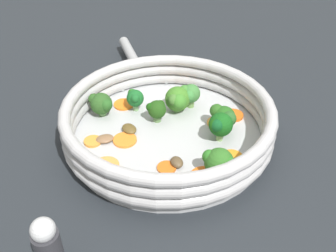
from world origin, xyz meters
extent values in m
plane|color=#21262A|center=(0.00, 0.00, 0.00)|extent=(4.00, 4.00, 0.00)
cylinder|color=#B2B5B7|center=(0.00, 0.00, 0.01)|extent=(0.35, 0.35, 0.01)
torus|color=#B1B1B3|center=(0.00, 0.00, 0.02)|extent=(0.37, 0.37, 0.02)
torus|color=#B1B1B3|center=(0.00, 0.00, 0.05)|extent=(0.37, 0.37, 0.02)
torus|color=#B1B1B3|center=(0.00, 0.00, 0.07)|extent=(0.37, 0.37, 0.02)
cylinder|color=#999B9E|center=(0.27, 0.00, 0.03)|extent=(0.20, 0.02, 0.02)
sphere|color=#B1B7B7|center=(0.16, -0.05, 0.02)|extent=(0.01, 0.01, 0.01)
sphere|color=#B1B5B4|center=(0.16, 0.05, 0.02)|extent=(0.01, 0.01, 0.01)
cylinder|color=orange|center=(-0.10, -0.08, 0.02)|extent=(0.05, 0.05, 0.01)
cylinder|color=orange|center=(0.11, 0.06, 0.02)|extent=(0.05, 0.05, 0.00)
cylinder|color=#D75F19|center=(0.01, -0.13, 0.02)|extent=(0.04, 0.04, 0.01)
cylinder|color=orange|center=(-0.13, -0.02, 0.02)|extent=(0.04, 0.04, 0.00)
cylinder|color=#F99340|center=(-0.06, 0.12, 0.02)|extent=(0.06, 0.06, 0.00)
cylinder|color=gold|center=(0.00, -0.09, 0.02)|extent=(0.05, 0.05, 0.00)
cylinder|color=orange|center=(0.01, 0.13, 0.02)|extent=(0.04, 0.04, 0.01)
cylinder|color=orange|center=(-0.09, 0.03, 0.02)|extent=(0.04, 0.04, 0.00)
cylinder|color=orange|center=(0.00, 0.08, 0.02)|extent=(0.06, 0.06, 0.00)
cylinder|color=orange|center=(0.12, -0.06, 0.02)|extent=(0.05, 0.05, 0.00)
cylinder|color=#7EA96C|center=(0.09, 0.04, 0.02)|extent=(0.01, 0.01, 0.02)
sphere|color=#1A5F26|center=(0.09, 0.04, 0.04)|extent=(0.03, 0.03, 0.03)
sphere|color=#1C6028|center=(0.08, 0.04, 0.05)|extent=(0.02, 0.02, 0.02)
sphere|color=#21631E|center=(0.10, 0.04, 0.05)|extent=(0.02, 0.02, 0.02)
cylinder|color=#5F894D|center=(0.04, 0.01, 0.02)|extent=(0.01, 0.01, 0.02)
sphere|color=#204914|center=(0.04, 0.01, 0.04)|extent=(0.03, 0.03, 0.03)
sphere|color=#16450E|center=(0.04, 0.02, 0.05)|extent=(0.02, 0.02, 0.02)
sphere|color=#1C4B0F|center=(0.05, 0.00, 0.04)|extent=(0.02, 0.02, 0.02)
cylinder|color=#86AB63|center=(-0.05, -0.08, 0.02)|extent=(0.01, 0.01, 0.02)
sphere|color=#155517|center=(-0.05, -0.08, 0.05)|extent=(0.04, 0.04, 0.04)
sphere|color=#164F0F|center=(-0.05, -0.07, 0.05)|extent=(0.02, 0.02, 0.02)
sphere|color=#104C1F|center=(-0.05, -0.07, 0.05)|extent=(0.02, 0.02, 0.02)
cylinder|color=#81AE6B|center=(0.06, -0.04, 0.02)|extent=(0.01, 0.01, 0.01)
sphere|color=#3E7926|center=(0.06, -0.04, 0.04)|extent=(0.05, 0.05, 0.05)
sphere|color=#408322|center=(0.07, -0.05, 0.04)|extent=(0.02, 0.02, 0.02)
sphere|color=#42742E|center=(0.05, -0.03, 0.05)|extent=(0.02, 0.02, 0.02)
sphere|color=#3C8029|center=(0.04, -0.04, 0.05)|extent=(0.03, 0.03, 0.03)
cylinder|color=#8BA76E|center=(-0.02, -0.10, 0.02)|extent=(0.01, 0.01, 0.01)
sphere|color=#22591B|center=(-0.02, -0.10, 0.04)|extent=(0.04, 0.04, 0.04)
sphere|color=#286320|center=(-0.03, -0.09, 0.04)|extent=(0.02, 0.02, 0.02)
sphere|color=#285A24|center=(-0.03, -0.10, 0.05)|extent=(0.03, 0.03, 0.03)
sphere|color=#295B1E|center=(-0.01, -0.09, 0.05)|extent=(0.03, 0.03, 0.03)
cylinder|color=#7EB66D|center=(0.09, 0.10, 0.02)|extent=(0.01, 0.01, 0.01)
sphere|color=#28511F|center=(0.09, 0.10, 0.04)|extent=(0.04, 0.04, 0.04)
sphere|color=#25561F|center=(0.08, 0.10, 0.04)|extent=(0.02, 0.02, 0.02)
sphere|color=#27501E|center=(0.10, 0.12, 0.05)|extent=(0.02, 0.02, 0.02)
cylinder|color=#5F8953|center=(-0.13, -0.04, 0.02)|extent=(0.01, 0.01, 0.01)
sphere|color=#2E6823|center=(-0.13, -0.04, 0.04)|extent=(0.05, 0.05, 0.05)
sphere|color=#2B6F22|center=(-0.14, -0.05, 0.05)|extent=(0.02, 0.02, 0.02)
sphere|color=#2A7122|center=(-0.12, -0.03, 0.05)|extent=(0.02, 0.02, 0.02)
cylinder|color=#6F9A4F|center=(0.07, -0.07, 0.02)|extent=(0.01, 0.01, 0.02)
sphere|color=#3B7937|center=(0.07, -0.07, 0.04)|extent=(0.04, 0.04, 0.04)
sphere|color=#3D7B30|center=(0.07, -0.05, 0.05)|extent=(0.02, 0.02, 0.02)
sphere|color=#3B803A|center=(0.06, -0.06, 0.05)|extent=(0.02, 0.02, 0.02)
ellipsoid|color=brown|center=(0.02, 0.07, 0.02)|extent=(0.04, 0.03, 0.01)
ellipsoid|color=brown|center=(-0.09, 0.01, 0.02)|extent=(0.03, 0.02, 0.01)
ellipsoid|color=olive|center=(-0.09, -0.05, 0.02)|extent=(0.03, 0.03, 0.01)
ellipsoid|color=brown|center=(0.01, 0.11, 0.02)|extent=(0.02, 0.03, 0.01)
sphere|color=silver|center=(-0.22, 0.22, 0.08)|extent=(0.03, 0.03, 0.03)
camera|label=1|loc=(-0.53, 0.16, 0.45)|focal=42.00mm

